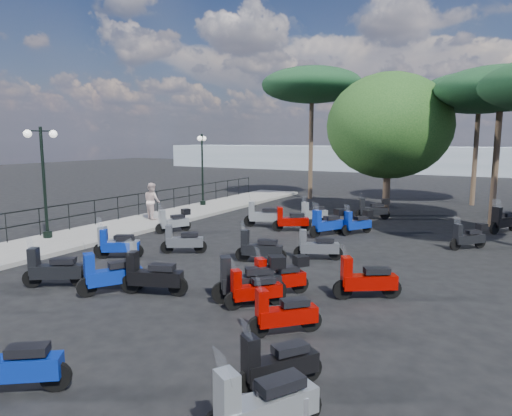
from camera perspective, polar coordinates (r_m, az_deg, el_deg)
The scene contains 37 objects.
ground at distance 14.89m, azimuth -5.22°, elevation -6.63°, with size 120.00×120.00×0.00m, color black.
sidewalk at distance 21.19m, azimuth -15.28°, elevation -2.11°, with size 3.00×30.00×0.15m, color slate.
railing at distance 21.84m, azimuth -18.18°, elevation 0.26°, with size 0.04×26.04×1.10m.
lamp_post_1 at distance 19.02m, azimuth -25.02°, elevation 3.73°, with size 0.49×1.22×4.21m.
lamp_post_2 at distance 26.28m, azimuth -6.73°, elevation 5.39°, with size 0.61×1.13×4.04m.
pedestrian_far at distance 22.01m, azimuth -12.85°, elevation 0.86°, with size 0.84×0.66×1.74m, color #C6ACA7.
scooter_1 at distance 13.32m, azimuth -23.97°, elevation -7.08°, with size 1.50×1.04×1.37m.
scooter_2 at distance 15.76m, azimuth -16.84°, elevation -4.50°, with size 1.35×0.97×1.24m.
scooter_3 at distance 15.86m, azimuth -17.02°, elevation -4.32°, with size 1.56×0.86×1.33m.
scooter_4 at distance 19.53m, azimuth -10.25°, elevation -1.64°, with size 0.89×1.47×1.27m.
scooter_5 at distance 20.42m, azimuth 0.92°, elevation -0.96°, with size 1.72×0.98×1.47m.
scooter_7 at distance 12.29m, azimuth -17.73°, elevation -7.96°, with size 1.06×1.55×1.40m.
scooter_8 at distance 11.91m, azimuth -12.85°, elevation -8.30°, with size 1.69×0.83×1.40m.
scooter_9 at distance 15.91m, azimuth -9.16°, elevation -4.08°, with size 1.40×0.95×1.27m.
scooter_10 at distance 19.50m, azimuth 4.39°, elevation -1.57°, with size 1.48×1.02×1.34m.
scooter_11 at distance 8.31m, azimuth -28.30°, elevation -16.94°, with size 1.43×1.09×1.34m.
scooter_12 at distance 11.12m, azimuth -0.72°, elevation -8.94°, with size 1.54×1.30×1.47m.
scooter_13 at distance 10.80m, azimuth -0.26°, elevation -10.25°, with size 1.08×1.17×1.20m.
scooter_14 at distance 14.56m, azimuth 0.45°, elevation -5.08°, with size 1.62×0.73×1.33m.
scooter_15 at distance 18.72m, azimuth 8.95°, elevation -1.88°, with size 1.03×1.62×1.41m.
scooter_16 at distance 21.50m, azimuth 7.19°, elevation -0.69°, with size 0.98×1.45×1.31m.
scooter_17 at distance 6.56m, azimuth 0.12°, elevation -23.53°, with size 1.21×1.04×1.20m.
scooter_18 at distance 6.40m, azimuth 0.82°, elevation -23.63°, with size 1.04×1.59×1.42m.
scooter_19 at distance 11.55m, azimuth 3.01°, elevation -8.61°, with size 1.17×1.35×1.30m.
scooter_20 at distance 15.01m, azimuth 7.62°, elevation -4.81°, with size 1.47×0.88×1.28m.
scooter_21 at distance 19.32m, azimuth 12.56°, elevation -1.82°, with size 0.98×1.43×1.27m.
scooter_22 at distance 23.05m, azimuth 14.43°, elevation -0.14°, with size 1.55×0.97×1.34m.
scooter_23 at distance 7.50m, azimuth 2.58°, elevation -18.99°, with size 0.99×1.34×1.25m.
scooter_24 at distance 9.39m, azimuth 3.43°, elevation -13.09°, with size 1.18×1.19×1.26m.
scooter_25 at distance 11.65m, azimuth 13.56°, elevation -8.77°, with size 1.50×1.04×1.36m.
scooter_26 at distance 17.97m, azimuth 25.05°, elevation -3.29°, with size 1.15×1.19×1.20m.
scooter_27 at distance 21.76m, azimuth 28.58°, elevation -1.44°, with size 1.09×1.61×1.45m.
broadleaf_tree at distance 24.03m, azimuth 16.31°, elevation 9.81°, with size 6.18×6.18×7.18m.
pine_0 at distance 29.98m, azimuth 26.18°, elevation 12.80°, with size 6.88×6.88×7.76m.
pine_1 at distance 22.94m, azimuth 28.34°, elevation 12.93°, with size 5.59×5.59×7.04m.
pine_2 at distance 30.28m, azimuth 7.01°, elevation 14.96°, with size 6.48×6.48×8.44m.
distant_hills at distance 57.49m, azimuth 20.94°, elevation 5.65°, with size 70.00×8.00×3.00m, color gray.
Camera 1 is at (8.11, -11.86, 3.91)m, focal length 32.00 mm.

